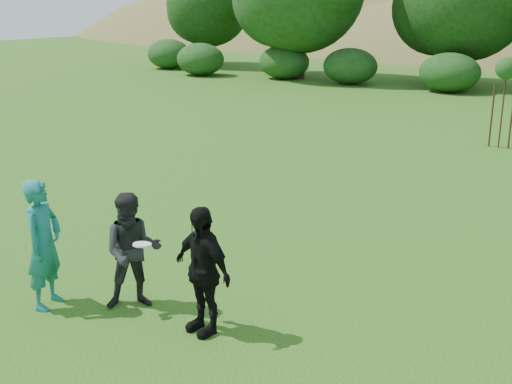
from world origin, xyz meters
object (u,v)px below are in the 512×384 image
Objects in this scene: player_teal at (44,244)px; player_black at (202,270)px; sapling at (507,71)px; player_grey at (133,251)px.

player_teal reaches higher than player_black.
player_black is at bearing -93.92° from player_teal.
player_teal is 15.57m from sapling.
player_grey is 1.35m from player_black.
sapling reaches higher than player_grey.
sapling is at bearing 38.83° from player_grey.
player_teal is at bearing -151.90° from player_black.
player_teal is 1.34m from player_grey.
player_grey is (1.13, 0.72, -0.10)m from player_teal.
sapling is (0.50, 14.52, 1.49)m from player_black.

